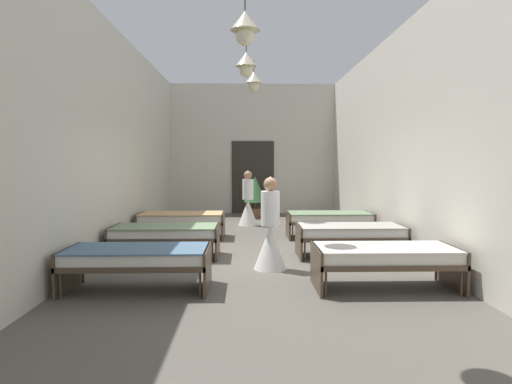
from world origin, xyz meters
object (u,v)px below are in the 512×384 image
bed_left_row_0 (138,258)px  nurse_mid_aisle (248,206)px  bed_left_row_1 (165,233)px  bed_right_row_1 (350,233)px  bed_right_row_2 (329,218)px  bed_left_row_2 (182,219)px  bed_right_row_0 (385,256)px  potted_plant (255,192)px  nurse_near_aisle (270,236)px

bed_left_row_0 → nurse_mid_aisle: 5.88m
bed_left_row_1 → bed_right_row_1: same height
bed_right_row_2 → nurse_mid_aisle: bearing=134.2°
bed_left_row_1 → bed_right_row_2: 3.83m
bed_left_row_2 → bed_right_row_0: bearing=-48.8°
bed_right_row_0 → bed_left_row_2: same height
bed_left_row_1 → bed_right_row_1: (3.33, 0.00, 0.00)m
bed_right_row_0 → bed_left_row_1: same height
bed_right_row_1 → potted_plant: potted_plant is taller
nurse_near_aisle → potted_plant: size_ratio=1.17×
nurse_mid_aisle → bed_right_row_2: bearing=115.0°
bed_right_row_0 → nurse_mid_aisle: size_ratio=1.28×
bed_left_row_2 → bed_right_row_2: same height
bed_left_row_2 → potted_plant: size_ratio=1.50×
bed_right_row_0 → potted_plant: bearing=102.6°
bed_left_row_1 → bed_left_row_2: bearing=90.0°
bed_right_row_0 → bed_right_row_2: (0.00, 3.80, 0.00)m
bed_left_row_0 → nurse_near_aisle: bearing=30.3°
bed_right_row_2 → bed_left_row_1: bearing=-150.3°
bed_right_row_1 → bed_right_row_2: bearing=90.0°
bed_right_row_1 → potted_plant: size_ratio=1.50×
nurse_near_aisle → bed_left_row_2: bearing=-166.4°
bed_right_row_1 → bed_left_row_2: (-3.33, 1.90, 0.00)m
bed_left_row_2 → nurse_mid_aisle: 2.41m
bed_left_row_1 → bed_right_row_2: same height
bed_right_row_0 → bed_left_row_2: bearing=131.2°
bed_right_row_2 → nurse_near_aisle: nurse_near_aisle is taller
bed_left_row_1 → nurse_mid_aisle: size_ratio=1.28×
bed_left_row_0 → bed_right_row_0: (3.33, 0.00, 0.00)m
bed_right_row_0 → bed_right_row_1: 1.90m
bed_right_row_2 → bed_right_row_0: bearing=-90.0°
bed_right_row_2 → nurse_near_aisle: size_ratio=1.28×
bed_left_row_1 → nurse_near_aisle: size_ratio=1.28×
bed_left_row_0 → nurse_near_aisle: size_ratio=1.28×
bed_right_row_1 → bed_left_row_2: size_ratio=1.00×
bed_left_row_0 → nurse_mid_aisle: (1.49, 5.69, 0.09)m
bed_left_row_1 → bed_left_row_2: size_ratio=1.00×
bed_right_row_0 → bed_left_row_2: 5.05m
bed_left_row_2 → potted_plant: 3.80m
bed_right_row_0 → bed_left_row_0: bearing=180.0°
nurse_near_aisle → bed_right_row_1: bearing=98.8°
bed_left_row_0 → nurse_mid_aisle: bearing=75.3°
bed_right_row_1 → nurse_mid_aisle: bearing=115.8°
bed_left_row_0 → potted_plant: bearing=76.6°
bed_left_row_1 → nurse_mid_aisle: nurse_mid_aisle is taller
bed_right_row_0 → bed_right_row_1: bearing=90.0°
nurse_near_aisle → bed_left_row_1: bearing=-134.6°
bed_right_row_0 → nurse_near_aisle: 1.84m
bed_right_row_0 → bed_right_row_1: size_ratio=1.00×
bed_right_row_0 → bed_right_row_1: (0.00, 1.90, 0.00)m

